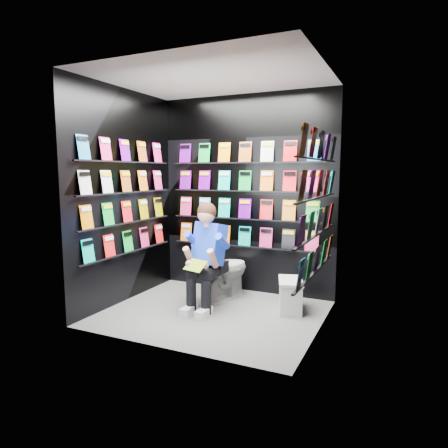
% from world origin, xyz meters
% --- Properties ---
extents(floor, '(2.40, 2.40, 0.00)m').
position_xyz_m(floor, '(0.00, 0.00, 0.00)').
color(floor, '#5D5D5A').
rests_on(floor, ground).
extents(ceiling, '(2.40, 2.40, 0.00)m').
position_xyz_m(ceiling, '(0.00, 0.00, 2.60)').
color(ceiling, white).
rests_on(ceiling, floor).
extents(wall_back, '(2.40, 0.04, 2.60)m').
position_xyz_m(wall_back, '(0.00, 1.00, 1.30)').
color(wall_back, black).
rests_on(wall_back, floor).
extents(wall_front, '(2.40, 0.04, 2.60)m').
position_xyz_m(wall_front, '(0.00, -1.00, 1.30)').
color(wall_front, black).
rests_on(wall_front, floor).
extents(wall_left, '(0.04, 2.00, 2.60)m').
position_xyz_m(wall_left, '(-1.20, 0.00, 1.30)').
color(wall_left, black).
rests_on(wall_left, floor).
extents(wall_right, '(0.04, 2.00, 2.60)m').
position_xyz_m(wall_right, '(1.20, 0.00, 1.30)').
color(wall_right, black).
rests_on(wall_right, floor).
extents(comics_back, '(2.10, 0.06, 1.37)m').
position_xyz_m(comics_back, '(0.00, 0.97, 1.31)').
color(comics_back, '#E12A70').
rests_on(comics_back, wall_back).
extents(comics_left, '(0.06, 1.70, 1.37)m').
position_xyz_m(comics_left, '(-1.17, 0.00, 1.31)').
color(comics_left, '#E12A70').
rests_on(comics_left, wall_left).
extents(comics_right, '(0.06, 1.70, 1.37)m').
position_xyz_m(comics_right, '(1.17, 0.00, 1.31)').
color(comics_right, '#E12A70').
rests_on(comics_right, wall_right).
extents(toilet, '(0.61, 0.84, 0.73)m').
position_xyz_m(toilet, '(-0.13, 0.57, 0.37)').
color(toilet, white).
rests_on(toilet, floor).
extents(longbox, '(0.37, 0.50, 0.33)m').
position_xyz_m(longbox, '(0.78, 0.46, 0.17)').
color(longbox, silver).
rests_on(longbox, floor).
extents(longbox_lid, '(0.40, 0.53, 0.03)m').
position_xyz_m(longbox_lid, '(0.78, 0.46, 0.35)').
color(longbox_lid, silver).
rests_on(longbox_lid, longbox).
extents(reader, '(0.67, 0.83, 1.33)m').
position_xyz_m(reader, '(-0.13, 0.19, 0.75)').
color(reader, blue).
rests_on(reader, toilet).
extents(held_comic, '(0.28, 0.21, 0.11)m').
position_xyz_m(held_comic, '(-0.13, -0.16, 0.58)').
color(held_comic, green).
rests_on(held_comic, reader).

